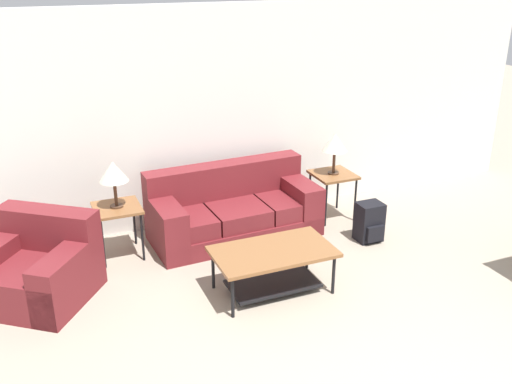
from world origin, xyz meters
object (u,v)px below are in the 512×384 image
(coffee_table, at_px, (273,261))
(backpack, at_px, (369,222))
(side_table_left, at_px, (117,212))
(side_table_right, at_px, (333,178))
(couch, at_px, (233,212))
(table_lamp_left, at_px, (113,172))
(armchair, at_px, (36,270))
(table_lamp_right, at_px, (335,143))

(coffee_table, xyz_separation_m, backpack, (1.48, 0.58, -0.11))
(side_table_left, distance_m, side_table_right, 2.66)
(coffee_table, bearing_deg, couch, 86.36)
(backpack, bearing_deg, table_lamp_left, 164.79)
(backpack, bearing_deg, side_table_left, 164.79)
(side_table_right, bearing_deg, coffee_table, -137.03)
(side_table_right, bearing_deg, backpack, -84.54)
(armchair, relative_size, side_table_left, 2.32)
(couch, height_order, table_lamp_left, table_lamp_left)
(table_lamp_right, bearing_deg, backpack, -84.54)
(armchair, relative_size, side_table_right, 2.32)
(side_table_right, xyz_separation_m, table_lamp_right, (0.00, 0.00, 0.45))
(couch, xyz_separation_m, coffee_table, (-0.08, -1.32, 0.03))
(couch, bearing_deg, side_table_right, 0.04)
(coffee_table, xyz_separation_m, side_table_left, (-1.24, 1.32, 0.19))
(coffee_table, distance_m, side_table_right, 1.94)
(couch, relative_size, armchair, 1.46)
(side_table_left, xyz_separation_m, side_table_right, (2.66, 0.00, 0.00))
(couch, distance_m, armchair, 2.27)
(side_table_right, relative_size, backpack, 1.27)
(coffee_table, distance_m, side_table_left, 1.82)
(table_lamp_right, height_order, backpack, table_lamp_right)
(side_table_left, height_order, table_lamp_right, table_lamp_right)
(side_table_left, height_order, backpack, side_table_left)
(coffee_table, xyz_separation_m, table_lamp_left, (-1.24, 1.32, 0.64))
(couch, relative_size, table_lamp_left, 3.87)
(armchair, xyz_separation_m, side_table_left, (0.88, 0.53, 0.23))
(table_lamp_left, relative_size, backpack, 1.11)
(couch, bearing_deg, table_lamp_right, 0.04)
(coffee_table, height_order, backpack, backpack)
(table_lamp_right, bearing_deg, side_table_right, -108.43)
(couch, bearing_deg, coffee_table, -93.64)
(side_table_left, xyz_separation_m, table_lamp_left, (-0.00, 0.00, 0.45))
(coffee_table, height_order, table_lamp_left, table_lamp_left)
(coffee_table, distance_m, table_lamp_left, 1.92)
(armchair, relative_size, table_lamp_left, 2.66)
(side_table_right, relative_size, table_lamp_right, 1.15)
(armchair, bearing_deg, table_lamp_left, 30.77)
(armchair, height_order, table_lamp_right, table_lamp_right)
(armchair, distance_m, side_table_right, 3.58)
(coffee_table, bearing_deg, table_lamp_left, 133.33)
(table_lamp_left, height_order, table_lamp_right, same)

